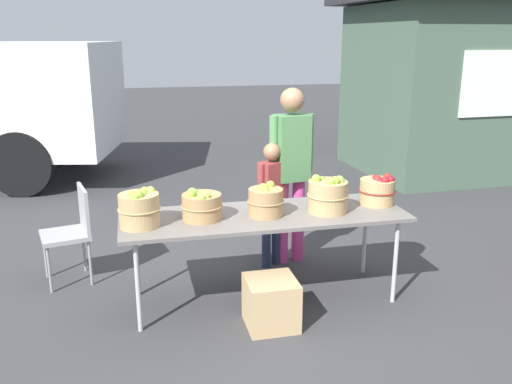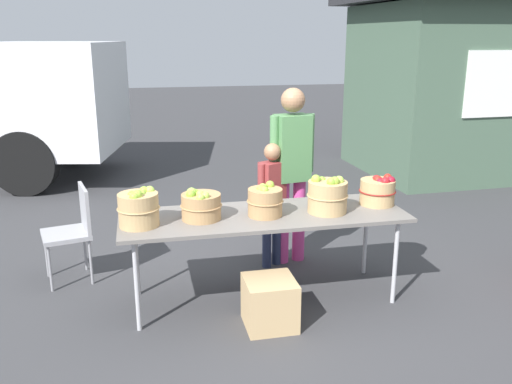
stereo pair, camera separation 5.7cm
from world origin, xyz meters
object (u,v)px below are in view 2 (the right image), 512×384
object	(u,v)px
apple_basket_green_3	(328,196)
apple_basket_red_0	(378,191)
vendor_adult	(292,162)
market_table	(264,219)
apple_basket_green_0	(139,208)
produce_crate	(270,303)
child_customer	(272,195)
apple_basket_green_2	(265,201)
folding_chair	(73,226)
apple_basket_green_1	(201,205)

from	to	relation	value
apple_basket_green_3	apple_basket_red_0	xyz separation A→B (m)	(0.49, 0.11, -0.02)
vendor_adult	market_table	bearing A→B (deg)	49.93
apple_basket_green_0	apple_basket_red_0	world-z (taller)	apple_basket_green_0
produce_crate	child_customer	bearing A→B (deg)	75.37
vendor_adult	produce_crate	bearing A→B (deg)	58.06
market_table	apple_basket_green_2	distance (m)	0.17
child_customer	folding_chair	size ratio (longest dim) A/B	1.39
apple_basket_green_0	folding_chair	bearing A→B (deg)	125.75
apple_basket_red_0	apple_basket_green_1	bearing A→B (deg)	-177.44
market_table	apple_basket_green_3	size ratio (longest dim) A/B	6.83
apple_basket_green_2	vendor_adult	distance (m)	0.89
produce_crate	apple_basket_red_0	bearing A→B (deg)	24.88
apple_basket_red_0	vendor_adult	size ratio (longest dim) A/B	0.19
apple_basket_green_1	child_customer	xyz separation A→B (m)	(0.74, 0.67, -0.16)
produce_crate	market_table	bearing A→B (deg)	82.89
folding_chair	market_table	bearing A→B (deg)	51.78
folding_chair	apple_basket_red_0	bearing A→B (deg)	62.04
apple_basket_green_2	apple_basket_red_0	world-z (taller)	same
apple_basket_green_0	apple_basket_green_1	world-z (taller)	apple_basket_green_0
apple_basket_green_3	child_customer	size ratio (longest dim) A/B	0.28
vendor_adult	apple_basket_green_1	bearing A→B (deg)	29.12
apple_basket_green_2	produce_crate	bearing A→B (deg)	-97.17
child_customer	produce_crate	bearing A→B (deg)	49.29
vendor_adult	produce_crate	world-z (taller)	vendor_adult
apple_basket_green_0	apple_basket_green_1	size ratio (longest dim) A/B	0.98
market_table	folding_chair	world-z (taller)	folding_chair
apple_basket_green_3	child_customer	distance (m)	0.79
vendor_adult	child_customer	xyz separation A→B (m)	(-0.21, -0.08, -0.29)
apple_basket_green_2	apple_basket_red_0	distance (m)	1.01
apple_basket_green_1	apple_basket_green_3	distance (m)	1.03
apple_basket_green_2	vendor_adult	world-z (taller)	vendor_adult
apple_basket_green_1	apple_basket_green_3	bearing A→B (deg)	-2.36
apple_basket_green_0	vendor_adult	bearing A→B (deg)	29.46
apple_basket_green_2	child_customer	size ratio (longest dim) A/B	0.25
apple_basket_green_1	apple_basket_red_0	bearing A→B (deg)	2.56
apple_basket_green_0	apple_basket_green_1	xyz separation A→B (m)	(0.47, 0.05, -0.03)
apple_basket_red_0	child_customer	world-z (taller)	child_customer
apple_basket_red_0	vendor_adult	xyz separation A→B (m)	(-0.57, 0.68, 0.12)
apple_basket_green_2	apple_basket_red_0	xyz separation A→B (m)	(1.01, 0.09, -0.00)
apple_basket_red_0	vendor_adult	bearing A→B (deg)	129.78
apple_basket_green_0	apple_basket_green_3	size ratio (longest dim) A/B	0.96
apple_basket_green_2	folding_chair	size ratio (longest dim) A/B	0.34
vendor_adult	produce_crate	distance (m)	1.50
folding_chair	apple_basket_green_1	bearing A→B (deg)	41.41
apple_basket_green_0	apple_basket_green_1	distance (m)	0.48
child_customer	apple_basket_green_3	bearing A→B (deg)	85.53
market_table	apple_basket_green_3	distance (m)	0.55
apple_basket_green_0	apple_basket_green_2	distance (m)	0.98
apple_basket_green_0	folding_chair	xyz separation A→B (m)	(-0.58, 0.81, -0.38)
apple_basket_green_3	apple_basket_green_1	bearing A→B (deg)	177.64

